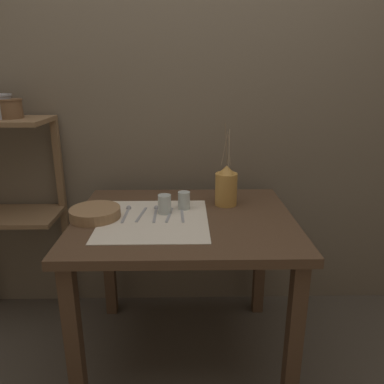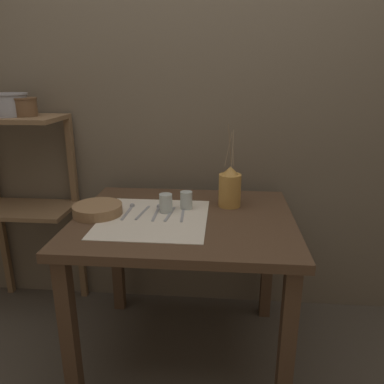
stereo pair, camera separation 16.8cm
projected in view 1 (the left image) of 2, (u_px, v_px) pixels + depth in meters
The scene contains 15 objects.
ground_plane at pixel (185, 352), 1.95m from camera, with size 12.00×12.00×0.00m, color #473F35.
stone_wall_back at pixel (184, 108), 2.08m from camera, with size 7.00×0.06×2.40m.
wooden_table at pixel (184, 239), 1.75m from camera, with size 1.00×0.83×0.76m.
wooden_shelf_unit at pixel (7, 184), 2.02m from camera, with size 0.54×0.32×1.17m.
linen_cloth at pixel (154, 220), 1.68m from camera, with size 0.48×0.51×0.00m.
pitcher_with_flowers at pixel (226, 187), 1.85m from camera, with size 0.11×0.11×0.41m.
wooden_bowl at pixel (95, 213), 1.69m from camera, with size 0.23×0.23×0.05m.
glass_tumbler_near at pixel (165, 204), 1.74m from camera, with size 0.06×0.06×0.09m.
glass_tumbler_far at pixel (183, 200), 1.80m from camera, with size 0.06×0.06×0.08m.
spoon_outer at pixel (127, 211), 1.78m from camera, with size 0.02×0.19×0.02m.
fork_inner at pixel (141, 215), 1.73m from camera, with size 0.04×0.18×0.00m.
spoon_inner at pixel (156, 211), 1.78m from camera, with size 0.02×0.19×0.02m.
knife_center at pixel (169, 215), 1.73m from camera, with size 0.03×0.18×0.00m.
fork_outer at pixel (182, 215), 1.73m from camera, with size 0.02×0.18×0.00m.
metal_pot_small at pixel (9, 108), 1.86m from camera, with size 0.13×0.13×0.10m.
Camera 1 is at (0.01, -1.60, 1.39)m, focal length 35.00 mm.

